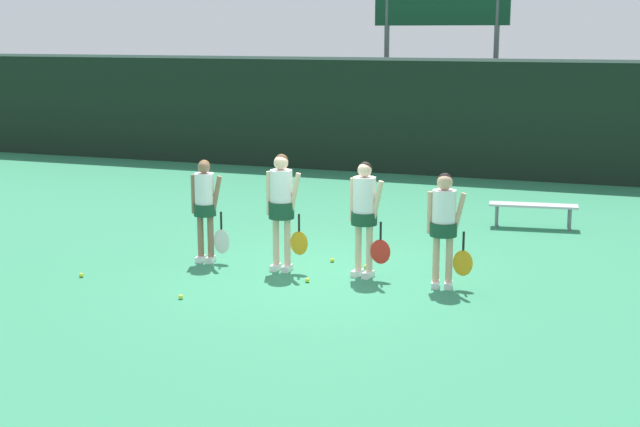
% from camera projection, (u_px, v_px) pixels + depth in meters
% --- Properties ---
extents(ground_plane, '(140.00, 140.00, 0.00)m').
position_uv_depth(ground_plane, '(319.00, 274.00, 13.55)').
color(ground_plane, '#2D7F56').
extents(fence_windscreen, '(60.00, 0.08, 2.98)m').
position_uv_depth(fence_windscreen, '(454.00, 118.00, 22.35)').
color(fence_windscreen, black).
rests_on(fence_windscreen, ground_plane).
extents(scoreboard, '(3.64, 0.15, 5.00)m').
position_uv_depth(scoreboard, '(441.00, 21.00, 23.72)').
color(scoreboard, '#515156').
rests_on(scoreboard, ground_plane).
extents(bench_courtside, '(1.66, 0.57, 0.45)m').
position_uv_depth(bench_courtside, '(533.00, 208.00, 16.68)').
color(bench_courtside, '#B2B2B7').
rests_on(bench_courtside, ground_plane).
extents(player_0, '(0.63, 0.35, 1.64)m').
position_uv_depth(player_0, '(205.00, 203.00, 14.09)').
color(player_0, '#8C664C').
rests_on(player_0, ground_plane).
extents(player_1, '(0.67, 0.39, 1.81)m').
position_uv_depth(player_1, '(282.00, 201.00, 13.55)').
color(player_1, beige).
rests_on(player_1, ground_plane).
extents(player_2, '(0.67, 0.39, 1.74)m').
position_uv_depth(player_2, '(365.00, 209.00, 13.21)').
color(player_2, beige).
rests_on(player_2, ground_plane).
extents(player_3, '(0.67, 0.39, 1.67)m').
position_uv_depth(player_3, '(444.00, 220.00, 12.64)').
color(player_3, tan).
rests_on(player_3, ground_plane).
extents(tennis_ball_0, '(0.07, 0.07, 0.07)m').
position_uv_depth(tennis_ball_0, '(437.00, 257.00, 14.45)').
color(tennis_ball_0, '#CCE033').
rests_on(tennis_ball_0, ground_plane).
extents(tennis_ball_1, '(0.07, 0.07, 0.07)m').
position_uv_depth(tennis_ball_1, '(81.00, 275.00, 13.35)').
color(tennis_ball_1, '#CCE033').
rests_on(tennis_ball_1, ground_plane).
extents(tennis_ball_2, '(0.07, 0.07, 0.07)m').
position_uv_depth(tennis_ball_2, '(181.00, 297.00, 12.26)').
color(tennis_ball_2, '#CCE033').
rests_on(tennis_ball_2, ground_plane).
extents(tennis_ball_3, '(0.07, 0.07, 0.07)m').
position_uv_depth(tennis_ball_3, '(332.00, 260.00, 14.24)').
color(tennis_ball_3, '#CCE033').
rests_on(tennis_ball_3, ground_plane).
extents(tennis_ball_4, '(0.07, 0.07, 0.07)m').
position_uv_depth(tennis_ball_4, '(366.00, 266.00, 13.85)').
color(tennis_ball_4, '#CCE033').
rests_on(tennis_ball_4, ground_plane).
extents(tennis_ball_5, '(0.07, 0.07, 0.07)m').
position_uv_depth(tennis_ball_5, '(307.00, 280.00, 13.08)').
color(tennis_ball_5, '#CCE033').
rests_on(tennis_ball_5, ground_plane).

